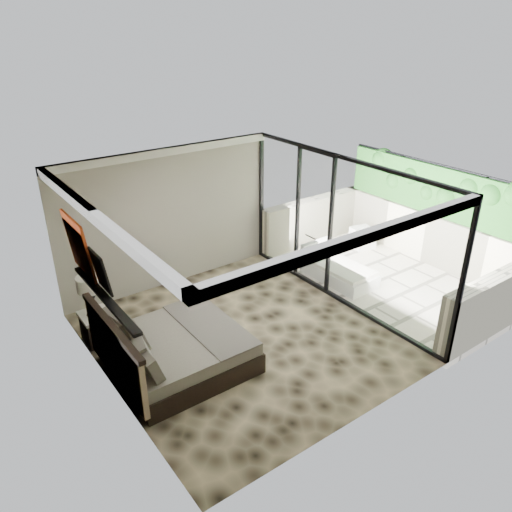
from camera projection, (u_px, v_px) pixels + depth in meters
floor at (242, 338)px, 8.54m from camera, size 5.00×5.00×0.00m
ceiling at (239, 180)px, 7.33m from camera, size 4.50×5.00×0.02m
back_wall at (169, 219)px, 9.75m from camera, size 4.50×0.02×2.80m
left_wall at (104, 308)px, 6.75m from camera, size 0.02×5.00×2.80m
glass_wall at (342, 232)px, 9.13m from camera, size 0.08×5.00×2.80m
terrace_slab at (387, 280)px, 10.56m from camera, size 3.00×5.00×0.12m
parapet_far at (431, 238)px, 11.01m from camera, size 0.30×5.00×1.10m
foliage_hedge at (439, 191)px, 10.53m from camera, size 0.36×4.60×1.10m
picture_ledge at (105, 298)px, 6.81m from camera, size 0.12×2.20×0.05m
bed at (173, 350)px, 7.67m from camera, size 2.02×1.95×1.11m
nightstand at (99, 326)px, 8.38m from camera, size 0.61×0.61×0.53m
table_lamp at (89, 291)px, 8.06m from camera, size 0.38×0.38×0.70m
abstract_canvas at (78, 246)px, 7.20m from camera, size 0.13×0.90×0.90m
framed_print at (100, 272)px, 6.80m from camera, size 0.11×0.50×0.60m
ottoman at (363, 238)px, 11.82m from camera, size 0.56×0.56×0.48m
lounger at (337, 270)px, 10.40m from camera, size 0.80×1.58×0.62m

